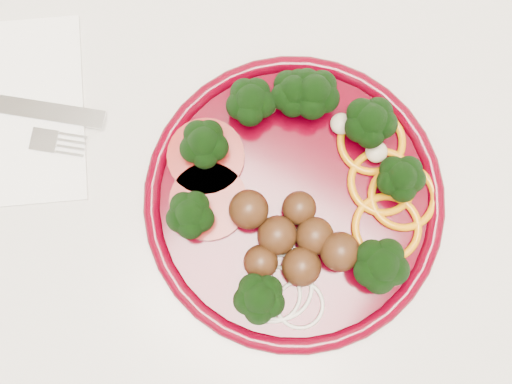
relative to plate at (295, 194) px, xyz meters
The scene contains 2 objects.
counter 0.54m from the plate, behind, with size 2.40×0.60×0.90m.
plate is the anchor object (origin of this frame).
Camera 1 is at (0.27, 1.62, 1.43)m, focal length 45.00 mm.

